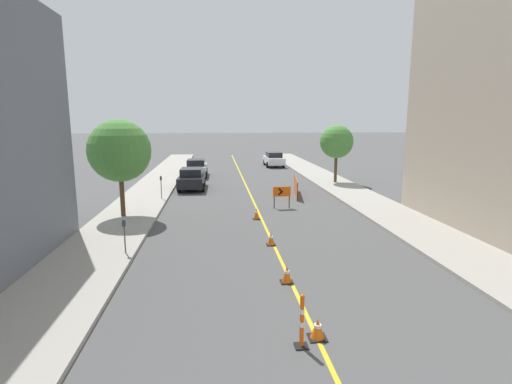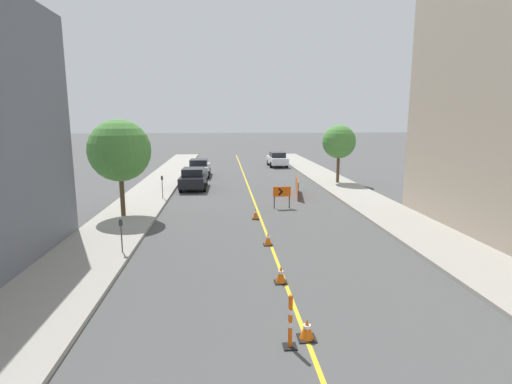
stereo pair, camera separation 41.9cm
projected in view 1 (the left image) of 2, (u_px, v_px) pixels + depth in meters
lane_stripe at (247, 189)px, 30.05m from camera, size 0.12×57.02×0.01m
sidewalk_left at (152, 189)px, 29.33m from camera, size 3.19×57.02×0.15m
sidewalk_right at (339, 186)px, 30.74m from camera, size 3.19×57.02×0.15m
traffic_cone_second at (318, 329)px, 9.51m from camera, size 0.43×0.43×0.50m
traffic_cone_third at (287, 274)px, 12.76m from camera, size 0.41×0.41×0.56m
traffic_cone_fourth at (271, 239)px, 16.57m from camera, size 0.38×0.38×0.53m
traffic_cone_fifth at (256, 214)px, 20.83m from camera, size 0.37×0.37×0.59m
delineator_post_front at (302, 324)px, 9.09m from camera, size 0.31×0.31×1.29m
arrow_barricade_primary at (282, 193)px, 23.31m from camera, size 1.05×0.14×1.28m
safety_mesh_fence at (296, 187)px, 27.27m from camera, size 0.65×4.04×1.22m
parked_car_curb_near at (192, 179)px, 29.70m from camera, size 1.95×4.35×1.59m
parked_car_curb_mid at (196, 168)px, 36.13m from camera, size 1.94×4.34×1.59m
parked_car_curb_far at (274, 159)px, 43.96m from camera, size 1.96×4.36×1.59m
parking_meter_near_curb at (124, 229)px, 15.04m from camera, size 0.12×0.11×1.31m
parking_meter_far_curb at (161, 183)px, 25.33m from camera, size 0.12×0.11×1.47m
street_tree_left_near at (120, 151)px, 20.38m from camera, size 3.19×3.19×5.02m
street_tree_right_near at (337, 142)px, 31.64m from camera, size 2.63×2.63×4.56m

